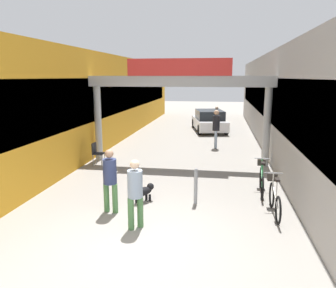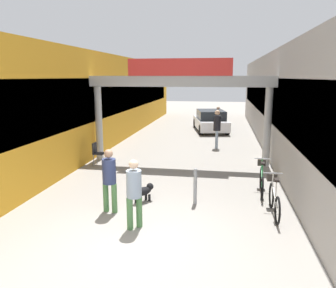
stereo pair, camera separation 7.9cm
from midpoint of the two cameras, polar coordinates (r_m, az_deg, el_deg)
The scene contains 14 objects.
ground_plane at distance 7.24m, azimuth -4.96°, elevation -16.26°, with size 80.00×80.00×0.00m, color gray.
storefront_left at distance 18.50m, azimuth -11.86°, elevation 7.78°, with size 3.00×26.00×4.44m.
storefront_right at distance 17.56m, azimuth 21.10°, elevation 7.06°, with size 3.00×26.00×4.44m.
arcade_sign_gateway at distance 12.78m, azimuth 2.23°, elevation 9.40°, with size 7.40×0.47×4.06m.
pedestrian_with_dog at distance 8.34m, azimuth -9.92°, elevation -5.65°, with size 0.40×0.39×1.63m.
pedestrian_companion at distance 7.39m, azimuth -5.62°, elevation -7.96°, with size 0.48×0.48×1.60m.
pedestrian_carrying_crate at distance 15.82m, azimuth 8.68°, elevation 3.07°, with size 0.34×0.38×1.84m.
pedestrian_elderly_walking at distance 20.93m, azimuth 8.79°, elevation 4.63°, with size 0.44×0.44×1.56m.
dog_on_leash at distance 9.11m, azimuth -3.94°, elevation -8.19°, with size 0.58×0.65×0.48m.
bicycle_silver_nearest at distance 8.71m, azimuth 18.20°, elevation -8.76°, with size 0.46×1.69×0.98m.
bicycle_green_second at distance 10.12m, azimuth 16.20°, elevation -5.77°, with size 0.46×1.69×0.98m.
bollard_post_metal at distance 8.90m, azimuth 5.02°, elevation -7.26°, with size 0.10×0.10×1.00m.
cafe_chair_black_nearer at distance 12.97m, azimuth -12.06°, elevation -1.30°, with size 0.40×0.40×0.89m.
parked_car_white at distance 20.98m, azimuth 7.53°, elevation 4.02°, with size 2.52×4.27×1.33m.
Camera 2 is at (1.71, -6.18, 3.38)m, focal length 35.00 mm.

